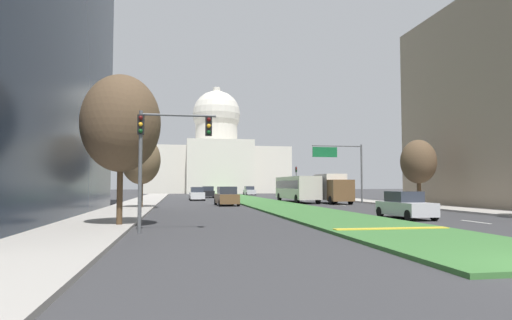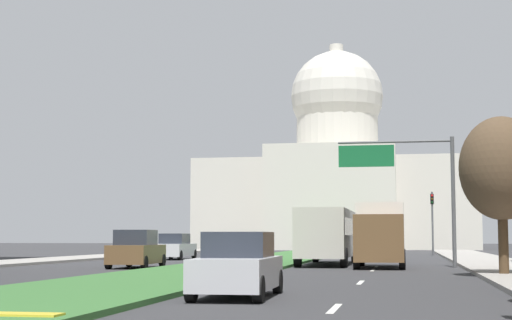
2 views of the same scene
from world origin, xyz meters
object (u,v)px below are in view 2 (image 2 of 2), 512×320
sedan_lead_stopped (238,267)px  sedan_far_horizon (240,245)px  overhead_guide_sign (408,174)px  sedan_very_far (362,244)px  street_tree_right_mid (501,169)px  sedan_distant (175,247)px  capitol_building (337,181)px  city_bus (329,232)px  box_truck_delivery (380,234)px  traffic_light_far_right (432,215)px  sedan_midblock (136,250)px

sedan_lead_stopped → sedan_far_horizon: 45.11m
overhead_guide_sign → sedan_very_far: 38.39m
overhead_guide_sign → street_tree_right_mid: overhead_guide_sign is taller
overhead_guide_sign → sedan_very_far: size_ratio=1.38×
sedan_distant → sedan_very_far: size_ratio=1.00×
capitol_building → city_bus: 59.17m
street_tree_right_mid → city_bus: bearing=121.1°
sedan_far_horizon → city_bus: 21.65m
sedan_far_horizon → sedan_very_far: sedan_far_horizon is taller
street_tree_right_mid → city_bus: size_ratio=0.55×
sedan_lead_stopped → sedan_far_horizon: (-8.97, 44.20, 0.06)m
sedan_distant → box_truck_delivery: box_truck_delivery is taller
traffic_light_far_right → sedan_midblock: (-15.16, -29.79, -2.45)m
sedan_lead_stopped → city_bus: city_bus is taller
traffic_light_far_right → sedan_distant: bearing=-139.3°
traffic_light_far_right → city_bus: bearing=-105.2°
overhead_guide_sign → sedan_far_horizon: bearing=120.0°
sedan_midblock → sedan_distant: size_ratio=0.91×
sedan_lead_stopped → sedan_midblock: size_ratio=0.99×
capitol_building → overhead_guide_sign: (8.70, -62.00, -3.90)m
sedan_lead_stopped → city_bus: (0.00, 24.52, 1.00)m
overhead_guide_sign → sedan_midblock: 14.05m
overhead_guide_sign → sedan_distant: (-15.48, 11.73, -3.85)m
sedan_very_far → box_truck_delivery: 38.62m
sedan_midblock → sedan_far_horizon: sedan_midblock is taller
sedan_lead_stopped → sedan_distant: size_ratio=0.91×
sedan_distant → box_truck_delivery: size_ratio=0.74×
capitol_building → sedan_distant: 51.32m
street_tree_right_mid → sedan_distant: (-18.91, 21.25, -3.28)m
traffic_light_far_right → capitol_building: bearing=106.8°
sedan_very_far → box_truck_delivery: size_ratio=0.74×
capitol_building → box_truck_delivery: 63.35m
city_bus → sedan_midblock: bearing=-143.9°
traffic_light_far_right → sedan_distant: traffic_light_far_right is taller
capitol_building → sedan_lead_stopped: size_ratio=7.96×
sedan_far_horizon → city_bus: city_bus is taller
sedan_distant → sedan_very_far: 28.49m
traffic_light_far_right → sedan_very_far: traffic_light_far_right is taller
sedan_far_horizon → sedan_midblock: bearing=-89.7°
street_tree_right_mid → sedan_lead_stopped: size_ratio=1.42×
sedan_lead_stopped → sedan_very_far: 59.09m
traffic_light_far_right → sedan_very_far: bearing=119.4°
capitol_building → sedan_far_horizon: capitol_building is taller
street_tree_right_mid → city_bus: street_tree_right_mid is taller
sedan_midblock → sedan_far_horizon: 26.13m
sedan_far_horizon → street_tree_right_mid: bearing=-62.8°
capitol_building → overhead_guide_sign: 62.73m
sedan_distant → sedan_far_horizon: size_ratio=1.02×
sedan_far_horizon → box_truck_delivery: size_ratio=0.72×
traffic_light_far_right → sedan_lead_stopped: bearing=-97.5°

